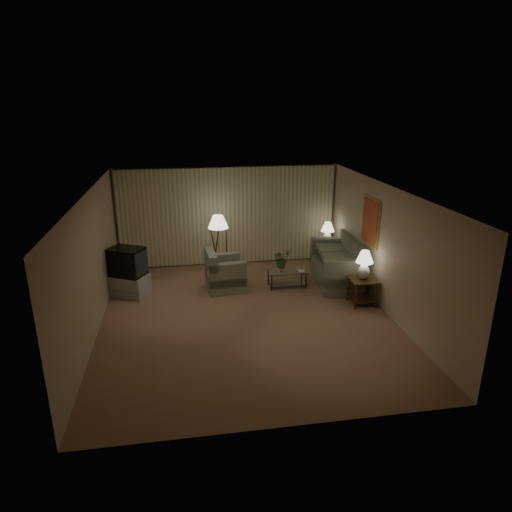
% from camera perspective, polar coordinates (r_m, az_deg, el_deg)
% --- Properties ---
extents(ground, '(7.00, 7.00, 0.00)m').
position_cam_1_polar(ground, '(9.76, -1.20, -7.58)').
color(ground, tan).
rests_on(ground, ground).
extents(room_shell, '(6.04, 7.02, 2.72)m').
position_cam_1_polar(room_shell, '(10.56, -2.32, 4.62)').
color(room_shell, '#BDAB91').
rests_on(room_shell, ground).
extents(sofa, '(2.20, 1.44, 0.88)m').
position_cam_1_polar(sofa, '(11.56, 10.00, -1.16)').
color(sofa, gray).
rests_on(sofa, ground).
extents(armchair, '(1.06, 1.02, 0.77)m').
position_cam_1_polar(armchair, '(11.03, -3.85, -2.23)').
color(armchair, gray).
rests_on(armchair, ground).
extents(side_table_near, '(0.58, 0.58, 0.60)m').
position_cam_1_polar(side_table_near, '(10.45, 13.16, -3.74)').
color(side_table_near, '#33200E').
rests_on(side_table_near, ground).
extents(side_table_far, '(0.47, 0.39, 0.60)m').
position_cam_1_polar(side_table_far, '(12.74, 8.81, 0.59)').
color(side_table_far, '#33200E').
rests_on(side_table_far, ground).
extents(table_lamp_near, '(0.38, 0.38, 0.66)m').
position_cam_1_polar(table_lamp_near, '(10.25, 13.40, -0.79)').
color(table_lamp_near, white).
rests_on(table_lamp_near, side_table_near).
extents(table_lamp_far, '(0.36, 0.36, 0.62)m').
position_cam_1_polar(table_lamp_far, '(12.57, 8.94, 3.08)').
color(table_lamp_far, white).
rests_on(table_lamp_far, side_table_far).
extents(coffee_table, '(0.99, 0.54, 0.41)m').
position_cam_1_polar(coffee_table, '(11.19, 3.91, -2.51)').
color(coffee_table, silver).
rests_on(coffee_table, ground).
extents(tv_cabinet, '(1.34, 1.28, 0.50)m').
position_cam_1_polar(tv_cabinet, '(11.11, -15.58, -3.50)').
color(tv_cabinet, '#A8A8AA').
rests_on(tv_cabinet, ground).
extents(crt_tv, '(1.23, 1.19, 0.66)m').
position_cam_1_polar(crt_tv, '(10.91, -15.84, -0.69)').
color(crt_tv, black).
rests_on(crt_tv, tv_cabinet).
extents(floor_lamp, '(0.52, 0.52, 1.59)m').
position_cam_1_polar(floor_lamp, '(11.80, -4.69, 1.50)').
color(floor_lamp, '#33200E').
rests_on(floor_lamp, ground).
extents(ottoman, '(0.71, 0.71, 0.37)m').
position_cam_1_polar(ottoman, '(11.45, -3.25, -2.45)').
color(ottoman, '#964A33').
rests_on(ottoman, ground).
extents(vase, '(0.15, 0.15, 0.15)m').
position_cam_1_polar(vase, '(11.08, 3.18, -1.53)').
color(vase, white).
rests_on(vase, coffee_table).
extents(flowers, '(0.50, 0.47, 0.45)m').
position_cam_1_polar(flowers, '(10.98, 3.21, -0.06)').
color(flowers, '#34672D').
rests_on(flowers, vase).
extents(book, '(0.16, 0.21, 0.01)m').
position_cam_1_polar(book, '(11.10, 5.30, -1.91)').
color(book, olive).
rests_on(book, coffee_table).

